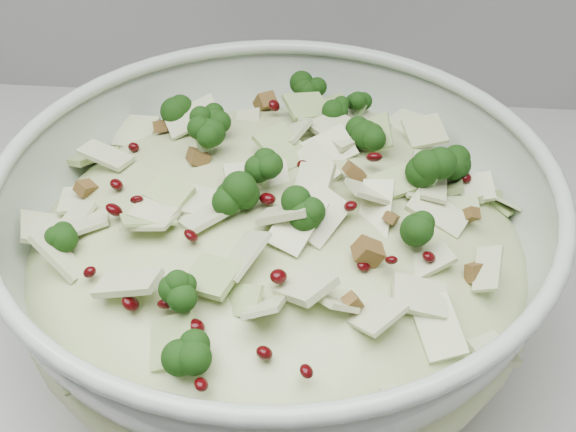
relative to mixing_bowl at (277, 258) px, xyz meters
name	(u,v)px	position (x,y,z in m)	size (l,w,h in m)	color
mixing_bowl	(277,258)	(0.00, 0.00, 0.00)	(0.52, 0.52, 0.16)	#A4B5A6
salad	(277,232)	(0.00, 0.00, 0.03)	(0.42, 0.42, 0.16)	#C1CF8D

